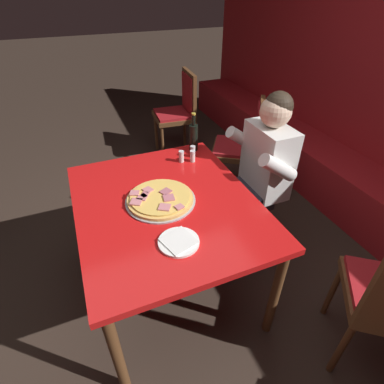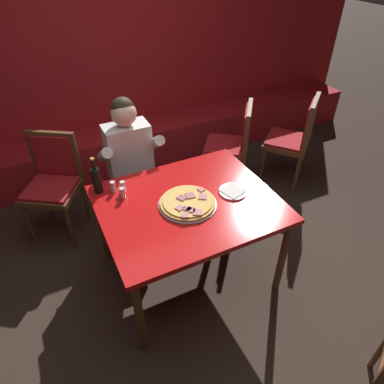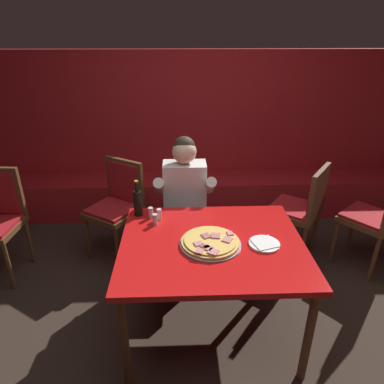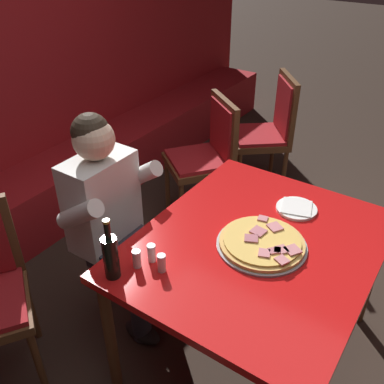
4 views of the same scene
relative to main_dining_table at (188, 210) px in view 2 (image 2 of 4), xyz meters
The scene contains 14 objects.
ground_plane 0.69m from the main_dining_table, ahead, with size 24.00×24.00×0.00m, color #33261E.
booth_wall_panel 2.19m from the main_dining_table, 90.00° to the left, with size 6.80×0.16×1.90m, color #A3191E.
booth_bench 1.92m from the main_dining_table, 90.00° to the left, with size 6.46×0.48×0.46m, color #A3191E.
main_dining_table is the anchor object (origin of this frame).
pizza 0.10m from the main_dining_table, 117.99° to the right, with size 0.42×0.42×0.05m.
plate_white_paper 0.36m from the main_dining_table, ahead, with size 0.21×0.21×0.02m.
beer_bottle 0.70m from the main_dining_table, 143.28° to the left, with size 0.07×0.07×0.29m.
shaker_black_pepper 0.58m from the main_dining_table, 141.10° to the left, with size 0.04×0.04×0.09m.
shaker_oregano 0.51m from the main_dining_table, 138.93° to the left, with size 0.04×0.04×0.09m.
shaker_parmesan 0.49m from the main_dining_table, 147.96° to the left, with size 0.04×0.04×0.09m.
diner_seated_blue_shirt 0.77m from the main_dining_table, 103.06° to the left, with size 0.53×0.53×1.27m.
dining_chair_far_right 1.34m from the main_dining_table, 128.25° to the left, with size 0.61×0.61×0.97m.
dining_chair_far_left 1.73m from the main_dining_table, 23.17° to the left, with size 0.62×0.62×1.02m.
dining_chair_near_right 1.30m from the main_dining_table, 42.78° to the left, with size 0.62×0.62×0.98m.
Camera 2 is at (-0.81, -1.71, 2.34)m, focal length 32.00 mm.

